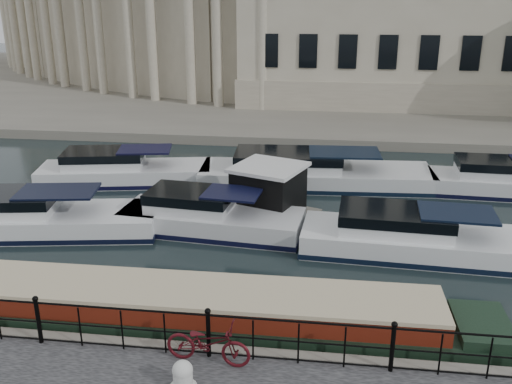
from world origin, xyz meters
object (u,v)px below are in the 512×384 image
bicycle (208,343)px  narrowboat (185,317)px  mooring_bollard (183,375)px  harbour_hut (269,195)px

bicycle → narrowboat: bearing=33.5°
bicycle → mooring_bollard: (-0.34, -0.91, -0.20)m
narrowboat → bicycle: bearing=-63.2°
bicycle → harbour_hut: size_ratio=0.47×
bicycle → mooring_bollard: size_ratio=2.98×
mooring_bollard → harbour_hut: bearing=87.1°
mooring_bollard → narrowboat: 3.07m
mooring_bollard → narrowboat: (-0.72, 2.95, -0.49)m
bicycle → mooring_bollard: bearing=165.7°
narrowboat → harbour_hut: 8.07m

